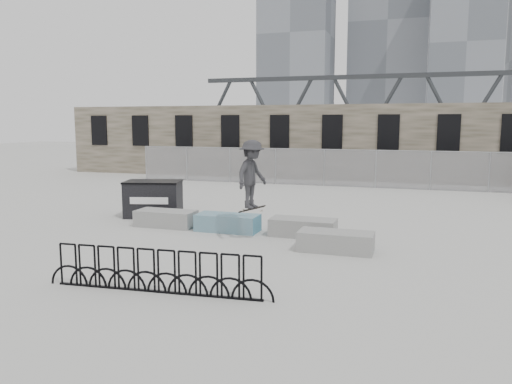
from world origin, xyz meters
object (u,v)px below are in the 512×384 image
(planter_far_left, at_px, (166,218))
(planter_center_left, at_px, (228,222))
(bike_rack, at_px, (156,272))
(skateboarder, at_px, (252,174))
(planter_offset, at_px, (336,241))
(planter_center_right, at_px, (303,227))
(dumpster, at_px, (153,199))

(planter_far_left, bearing_deg, planter_center_left, -1.06)
(bike_rack, bearing_deg, skateboarder, 85.12)
(planter_offset, bearing_deg, planter_center_left, 158.29)
(planter_center_right, height_order, bike_rack, bike_rack)
(skateboarder, bearing_deg, planter_center_left, 65.29)
(dumpster, distance_m, bike_rack, 8.49)
(skateboarder, bearing_deg, dumpster, 77.87)
(dumpster, bearing_deg, bike_rack, -75.05)
(planter_offset, height_order, bike_rack, bike_rack)
(planter_offset, xyz_separation_m, dumpster, (-7.20, 2.93, 0.38))
(planter_offset, bearing_deg, skateboarder, 168.74)
(planter_far_left, xyz_separation_m, planter_center_left, (2.23, -0.04, 0.00))
(planter_center_right, bearing_deg, planter_far_left, -179.99)
(planter_center_left, xyz_separation_m, planter_offset, (3.70, -1.47, 0.00))
(bike_rack, bearing_deg, planter_center_left, 96.96)
(planter_center_left, bearing_deg, skateboarder, -40.18)
(planter_center_left, relative_size, planter_offset, 1.00)
(planter_far_left, distance_m, planter_center_right, 4.68)
(planter_center_right, relative_size, skateboarder, 0.94)
(planter_center_right, bearing_deg, skateboarder, -142.50)
(planter_far_left, height_order, skateboarder, skateboarder)
(dumpster, xyz_separation_m, bike_rack, (4.22, -7.36, -0.23))
(planter_far_left, distance_m, dumpster, 1.94)
(planter_far_left, bearing_deg, planter_offset, -14.32)
(planter_center_right, xyz_separation_m, dumpster, (-5.95, 1.42, 0.38))
(planter_offset, relative_size, dumpster, 0.88)
(planter_offset, bearing_deg, dumpster, 157.82)
(bike_rack, relative_size, skateboarder, 2.31)
(planter_center_right, height_order, planter_offset, same)
(planter_far_left, relative_size, planter_center_left, 1.00)
(planter_far_left, distance_m, bike_rack, 6.64)
(planter_far_left, relative_size, bike_rack, 0.41)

